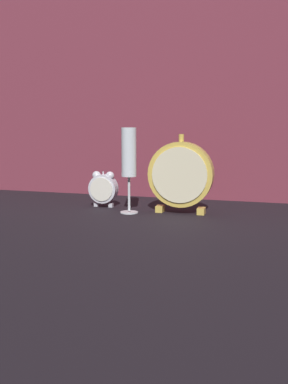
{
  "coord_description": "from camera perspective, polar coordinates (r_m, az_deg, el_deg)",
  "views": [
    {
      "loc": [
        0.35,
        -1.06,
        0.23
      ],
      "look_at": [
        0.0,
        0.08,
        0.05
      ],
      "focal_mm": 40.0,
      "sensor_mm": 36.0,
      "label": 1
    }
  ],
  "objects": [
    {
      "name": "mantel_clock_silver",
      "position": [
        1.17,
        4.92,
        2.27
      ],
      "size": [
        0.18,
        0.04,
        0.22
      ],
      "color": "gold",
      "rests_on": "ground_plane"
    },
    {
      "name": "champagne_flute",
      "position": [
        1.16,
        -2.03,
        4.56
      ],
      "size": [
        0.05,
        0.05,
        0.23
      ],
      "color": "silver",
      "rests_on": "ground_plane"
    },
    {
      "name": "ground_plane",
      "position": [
        1.14,
        -1.17,
        -3.23
      ],
      "size": [
        4.0,
        4.0,
        0.0
      ],
      "primitive_type": "plane",
      "color": "black"
    },
    {
      "name": "fabric_backdrop_drape",
      "position": [
        1.43,
        2.93,
        13.23
      ],
      "size": [
        1.77,
        0.01,
        0.7
      ],
      "primitive_type": "cube",
      "color": "brown",
      "rests_on": "ground_plane"
    },
    {
      "name": "alarm_clock_twin_bell",
      "position": [
        1.27,
        -5.45,
        0.63
      ],
      "size": [
        0.08,
        0.03,
        0.11
      ],
      "color": "silver",
      "rests_on": "ground_plane"
    }
  ]
}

